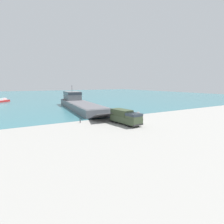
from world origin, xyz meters
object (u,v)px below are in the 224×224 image
object	(u,v)px
landing_craft	(78,102)
moored_boat_a	(4,100)
military_truck	(126,117)
soldier_on_ramp	(138,118)
mooring_bollard	(80,121)

from	to	relation	value
landing_craft	moored_boat_a	bearing A→B (deg)	125.43
landing_craft	military_truck	world-z (taller)	landing_craft
landing_craft	soldier_on_ramp	xyz separation A→B (m)	(3.47, -28.93, -0.85)
soldier_on_ramp	mooring_bollard	bearing A→B (deg)	-115.79
landing_craft	soldier_on_ramp	distance (m)	29.15
landing_craft	moored_boat_a	world-z (taller)	landing_craft
soldier_on_ramp	military_truck	bearing A→B (deg)	-92.58
landing_craft	mooring_bollard	world-z (taller)	landing_craft
soldier_on_ramp	landing_craft	bearing A→B (deg)	-169.07
military_truck	moored_boat_a	world-z (taller)	military_truck
soldier_on_ramp	mooring_bollard	size ratio (longest dim) A/B	2.14
landing_craft	soldier_on_ramp	bearing A→B (deg)	-79.47
military_truck	mooring_bollard	distance (m)	9.79
landing_craft	military_truck	size ratio (longest dim) A/B	5.15
mooring_bollard	landing_craft	bearing A→B (deg)	72.27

